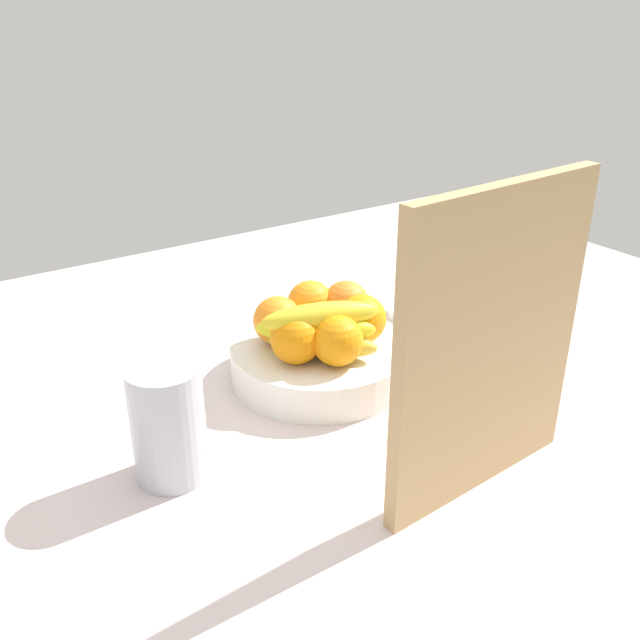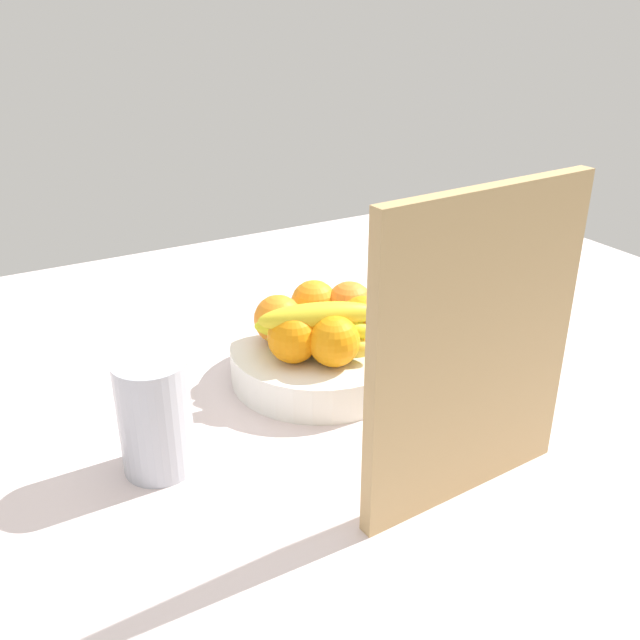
{
  "view_description": "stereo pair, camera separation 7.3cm",
  "coord_description": "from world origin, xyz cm",
  "px_view_note": "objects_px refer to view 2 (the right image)",
  "views": [
    {
      "loc": [
        48.15,
        73.55,
        52.68
      ],
      "look_at": [
        -3.28,
        -2.46,
        9.44
      ],
      "focal_mm": 39.21,
      "sensor_mm": 36.0,
      "label": 1
    },
    {
      "loc": [
        41.99,
        77.37,
        52.68
      ],
      "look_at": [
        -3.28,
        -2.46,
        9.44
      ],
      "focal_mm": 39.21,
      "sensor_mm": 36.0,
      "label": 2
    }
  ],
  "objects_px": {
    "orange_back_left": "(334,341)",
    "banana_bunch": "(316,329)",
    "orange_front_right": "(278,319)",
    "jar_lid": "(419,315)",
    "orange_top_stack": "(350,305)",
    "orange_back_right": "(364,321)",
    "orange_center": "(294,338)",
    "fruit_bowl": "(320,361)",
    "cutting_board": "(475,352)",
    "orange_front_left": "(314,303)",
    "thermos_tumbler": "(155,416)"
  },
  "relations": [
    {
      "from": "orange_back_left",
      "to": "banana_bunch",
      "type": "distance_m",
      "value": 0.04
    },
    {
      "from": "orange_front_right",
      "to": "jar_lid",
      "type": "xyz_separation_m",
      "value": [
        -0.3,
        -0.05,
        -0.08
      ]
    },
    {
      "from": "orange_top_stack",
      "to": "banana_bunch",
      "type": "xyz_separation_m",
      "value": [
        0.09,
        0.06,
        0.01
      ]
    },
    {
      "from": "orange_back_right",
      "to": "banana_bunch",
      "type": "height_order",
      "value": "banana_bunch"
    },
    {
      "from": "orange_center",
      "to": "orange_back_left",
      "type": "height_order",
      "value": "same"
    },
    {
      "from": "fruit_bowl",
      "to": "banana_bunch",
      "type": "bearing_deg",
      "value": 49.94
    },
    {
      "from": "cutting_board",
      "to": "orange_back_left",
      "type": "bearing_deg",
      "value": -87.13
    },
    {
      "from": "jar_lid",
      "to": "orange_front_left",
      "type": "bearing_deg",
      "value": 7.0
    },
    {
      "from": "orange_center",
      "to": "banana_bunch",
      "type": "xyz_separation_m",
      "value": [
        -0.04,
        -0.0,
        0.01
      ]
    },
    {
      "from": "orange_back_right",
      "to": "thermos_tumbler",
      "type": "bearing_deg",
      "value": 11.24
    },
    {
      "from": "fruit_bowl",
      "to": "thermos_tumbler",
      "type": "distance_m",
      "value": 0.3
    },
    {
      "from": "orange_top_stack",
      "to": "orange_back_right",
      "type": "bearing_deg",
      "value": 78.34
    },
    {
      "from": "fruit_bowl",
      "to": "orange_top_stack",
      "type": "xyz_separation_m",
      "value": [
        -0.07,
        -0.03,
        0.06
      ]
    },
    {
      "from": "orange_front_left",
      "to": "cutting_board",
      "type": "bearing_deg",
      "value": 88.27
    },
    {
      "from": "jar_lid",
      "to": "thermos_tumbler",
      "type": "bearing_deg",
      "value": 19.49
    },
    {
      "from": "banana_bunch",
      "to": "thermos_tumbler",
      "type": "xyz_separation_m",
      "value": [
        0.26,
        0.07,
        -0.02
      ]
    },
    {
      "from": "orange_back_right",
      "to": "thermos_tumbler",
      "type": "height_order",
      "value": "thermos_tumbler"
    },
    {
      "from": "orange_front_left",
      "to": "jar_lid",
      "type": "distance_m",
      "value": 0.24
    },
    {
      "from": "orange_front_right",
      "to": "banana_bunch",
      "type": "bearing_deg",
      "value": 112.03
    },
    {
      "from": "fruit_bowl",
      "to": "orange_front_right",
      "type": "relative_size",
      "value": 3.68
    },
    {
      "from": "jar_lid",
      "to": "orange_back_right",
      "type": "bearing_deg",
      "value": 31.87
    },
    {
      "from": "banana_bunch",
      "to": "thermos_tumbler",
      "type": "distance_m",
      "value": 0.27
    },
    {
      "from": "orange_back_right",
      "to": "banana_bunch",
      "type": "relative_size",
      "value": 0.42
    },
    {
      "from": "orange_center",
      "to": "orange_top_stack",
      "type": "distance_m",
      "value": 0.14
    },
    {
      "from": "orange_front_right",
      "to": "orange_center",
      "type": "relative_size",
      "value": 1.0
    },
    {
      "from": "orange_front_right",
      "to": "jar_lid",
      "type": "bearing_deg",
      "value": -170.16
    },
    {
      "from": "fruit_bowl",
      "to": "thermos_tumbler",
      "type": "relative_size",
      "value": 1.82
    },
    {
      "from": "orange_center",
      "to": "jar_lid",
      "type": "distance_m",
      "value": 0.34
    },
    {
      "from": "orange_front_left",
      "to": "orange_front_right",
      "type": "height_order",
      "value": "same"
    },
    {
      "from": "fruit_bowl",
      "to": "orange_front_left",
      "type": "xyz_separation_m",
      "value": [
        -0.03,
        -0.06,
        0.06
      ]
    },
    {
      "from": "banana_bunch",
      "to": "fruit_bowl",
      "type": "bearing_deg",
      "value": -130.06
    },
    {
      "from": "fruit_bowl",
      "to": "orange_back_left",
      "type": "height_order",
      "value": "orange_back_left"
    },
    {
      "from": "fruit_bowl",
      "to": "orange_front_right",
      "type": "bearing_deg",
      "value": -39.98
    },
    {
      "from": "banana_bunch",
      "to": "cutting_board",
      "type": "height_order",
      "value": "cutting_board"
    },
    {
      "from": "thermos_tumbler",
      "to": "orange_back_right",
      "type": "bearing_deg",
      "value": -168.76
    },
    {
      "from": "orange_front_right",
      "to": "cutting_board",
      "type": "distance_m",
      "value": 0.37
    },
    {
      "from": "orange_front_left",
      "to": "thermos_tumbler",
      "type": "height_order",
      "value": "thermos_tumbler"
    },
    {
      "from": "orange_back_left",
      "to": "orange_top_stack",
      "type": "height_order",
      "value": "same"
    },
    {
      "from": "thermos_tumbler",
      "to": "orange_back_left",
      "type": "bearing_deg",
      "value": -172.72
    },
    {
      "from": "orange_front_left",
      "to": "orange_back_left",
      "type": "relative_size",
      "value": 1.0
    },
    {
      "from": "orange_center",
      "to": "orange_back_left",
      "type": "xyz_separation_m",
      "value": [
        -0.04,
        0.04,
        0.0
      ]
    },
    {
      "from": "orange_center",
      "to": "orange_back_right",
      "type": "distance_m",
      "value": 0.12
    },
    {
      "from": "cutting_board",
      "to": "orange_back_right",
      "type": "bearing_deg",
      "value": -102.33
    },
    {
      "from": "jar_lid",
      "to": "orange_back_left",
      "type": "bearing_deg",
      "value": 30.09
    },
    {
      "from": "fruit_bowl",
      "to": "cutting_board",
      "type": "distance_m",
      "value": 0.34
    },
    {
      "from": "orange_center",
      "to": "fruit_bowl",
      "type": "bearing_deg",
      "value": -155.29
    },
    {
      "from": "orange_front_left",
      "to": "banana_bunch",
      "type": "relative_size",
      "value": 0.42
    },
    {
      "from": "fruit_bowl",
      "to": "orange_top_stack",
      "type": "bearing_deg",
      "value": -154.98
    },
    {
      "from": "cutting_board",
      "to": "thermos_tumbler",
      "type": "relative_size",
      "value": 2.47
    },
    {
      "from": "orange_front_right",
      "to": "jar_lid",
      "type": "relative_size",
      "value": 0.96
    }
  ]
}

